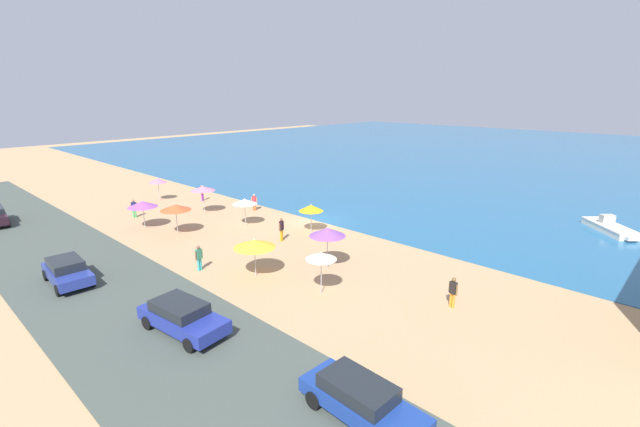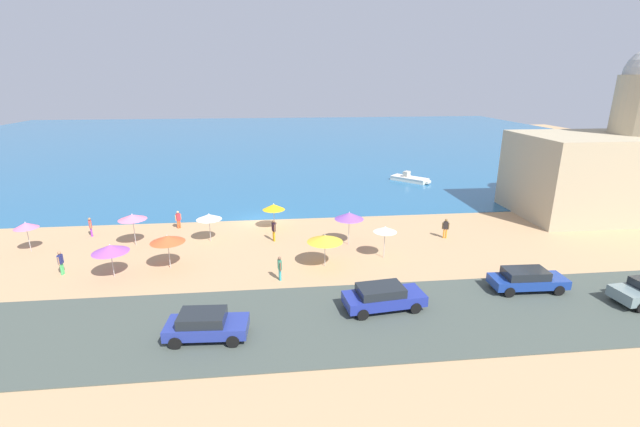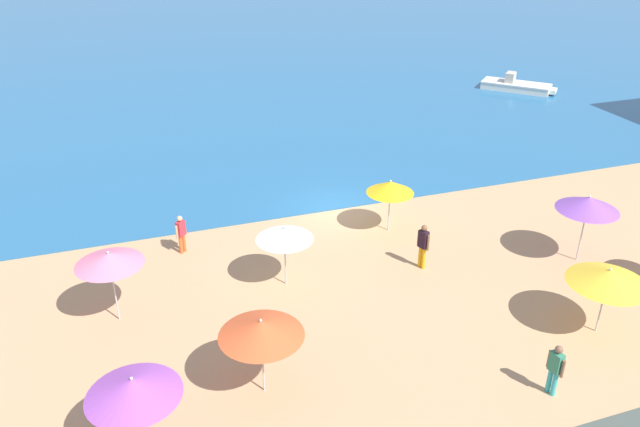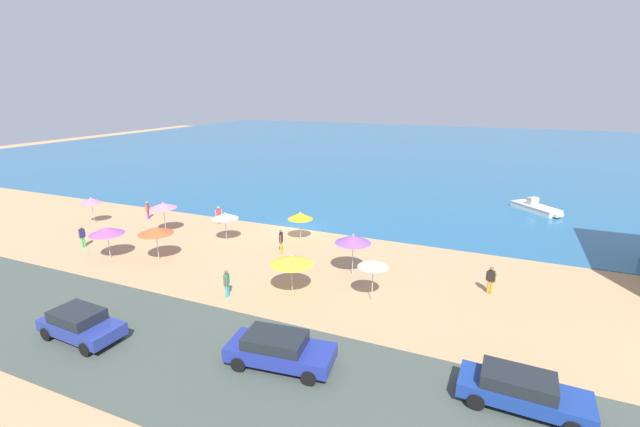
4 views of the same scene
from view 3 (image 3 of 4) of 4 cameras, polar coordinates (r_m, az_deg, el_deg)
name	(u,v)px [view 3 (image 3 of 4)]	position (r m, az deg, el deg)	size (l,w,h in m)	color
ground_plane	(335,210)	(27.64, 1.37, 0.33)	(160.00, 160.00, 0.00)	tan
sea	(176,14)	(79.60, -13.02, 17.37)	(150.00, 110.00, 0.05)	#256090
beach_umbrella_0	(390,187)	(25.28, 6.44, 2.41)	(1.94, 1.94, 2.28)	#B2B2B7
beach_umbrella_1	(609,277)	(21.04, 24.90, -5.26)	(2.49, 2.49, 2.35)	#B2B2B7
beach_umbrella_2	(261,328)	(16.92, -5.41, -10.41)	(2.34, 2.34, 2.45)	#B2B2B7
beach_umbrella_3	(109,259)	(20.57, -18.74, -3.94)	(2.15, 2.15, 2.59)	#B2B2B7
beach_umbrella_4	(284,234)	(21.49, -3.27, -1.85)	(2.02, 2.02, 2.33)	#B2B2B7
beach_umbrella_5	(133,387)	(15.97, -16.73, -14.97)	(2.33, 2.33, 2.32)	#B2B2B7
beach_umbrella_8	(588,204)	(24.79, 23.32, 0.84)	(2.27, 2.27, 2.72)	#B2B2B7
bather_0	(555,367)	(18.68, 20.70, -13.02)	(0.28, 0.56, 1.64)	teal
bather_2	(423,244)	(23.24, 9.40, -2.76)	(0.33, 0.54, 1.79)	orange
bather_4	(181,232)	(24.57, -12.58, -1.67)	(0.44, 0.41, 1.58)	#F65B2A
skiff_nearshore	(516,86)	(47.45, 17.51, 11.07)	(4.49, 4.60, 1.23)	silver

